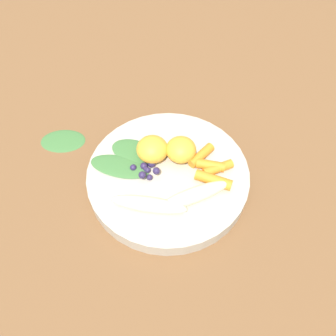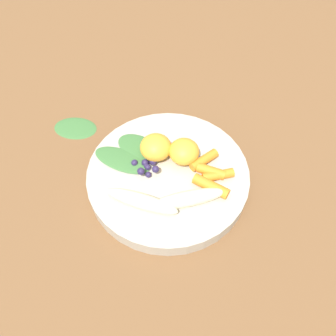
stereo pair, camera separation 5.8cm
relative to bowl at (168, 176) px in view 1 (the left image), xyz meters
The scene contains 14 objects.
ground_plane 0.01m from the bowl, ahead, with size 2.40×2.40×0.00m, color brown.
bowl is the anchor object (origin of this frame).
banana_peeled_left 0.08m from the bowl, 71.63° to the left, with size 0.12×0.03×0.03m, color beige.
banana_peeled_right 0.08m from the bowl, 12.38° to the left, with size 0.12×0.03×0.03m, color beige.
orange_segment_near 0.06m from the bowl, 105.10° to the right, with size 0.06×0.06×0.04m, color #F4A833.
orange_segment_far 0.05m from the bowl, behind, with size 0.05×0.05×0.04m, color #F4A833.
carrot_front 0.08m from the bowl, 107.47° to the left, with size 0.02×0.02×0.06m, color orange.
carrot_mid_left 0.09m from the bowl, 125.56° to the left, with size 0.02×0.02×0.05m, color orange.
carrot_mid_right 0.08m from the bowl, 130.23° to the left, with size 0.02×0.02×0.05m, color orange.
carrot_rear 0.07m from the bowl, 151.07° to the left, with size 0.02×0.02×0.05m, color orange.
blueberry_pile 0.04m from the bowl, 52.53° to the right, with size 0.05×0.05×0.02m.
kale_leaf_left 0.07m from the bowl, 93.07° to the right, with size 0.09×0.05×0.01m, color #3D7038.
kale_leaf_right 0.09m from the bowl, 61.08° to the right, with size 0.11×0.05×0.01m, color #3D7038.
kale_leaf_stray 0.23m from the bowl, 79.50° to the right, with size 0.09×0.06×0.01m, color #3D7038.
Camera 1 is at (0.28, 0.19, 0.51)m, focal length 36.03 mm.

